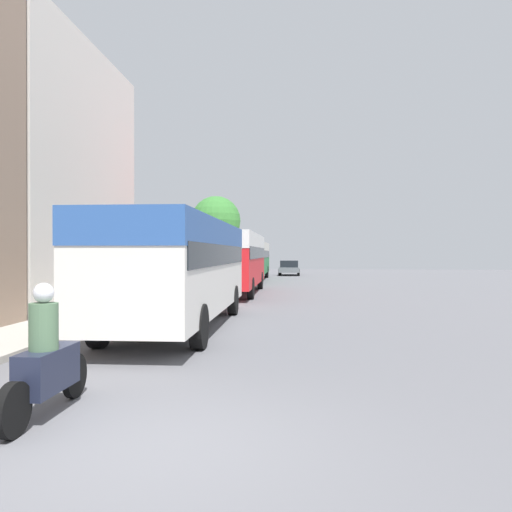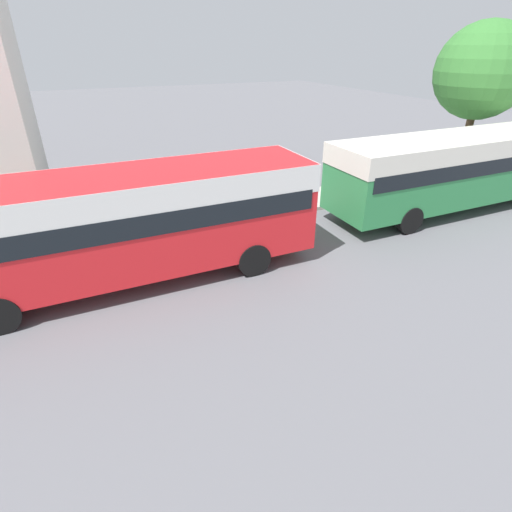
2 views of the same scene
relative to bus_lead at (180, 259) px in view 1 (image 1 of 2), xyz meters
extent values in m
plane|color=slate|center=(1.68, -8.54, -1.95)|extent=(120.00, 120.00, 0.00)
cube|color=silver|center=(-7.82, 5.05, 3.14)|extent=(6.59, 9.57, 10.18)
cube|color=silver|center=(0.00, 0.00, -0.20)|extent=(2.45, 9.85, 2.50)
cube|color=#2D569E|center=(0.00, 0.00, 0.67)|extent=(2.48, 9.90, 0.75)
cube|color=black|center=(0.00, 0.00, 0.11)|extent=(2.50, 9.45, 0.55)
cylinder|color=black|center=(-1.13, 3.05, -1.45)|extent=(0.28, 1.00, 1.00)
cylinder|color=black|center=(1.13, 3.05, -1.45)|extent=(0.28, 1.00, 1.00)
cylinder|color=black|center=(-1.13, -3.05, -1.45)|extent=(0.28, 1.00, 1.00)
cylinder|color=black|center=(1.13, -3.05, -1.45)|extent=(0.28, 1.00, 1.00)
cube|color=red|center=(0.06, 12.03, -0.15)|extent=(2.56, 10.48, 2.60)
cube|color=white|center=(0.06, 12.03, 0.76)|extent=(2.59, 10.54, 0.78)
cube|color=black|center=(0.06, 12.03, 0.17)|extent=(2.61, 10.06, 0.57)
cylinder|color=black|center=(-1.12, 15.28, -1.45)|extent=(0.28, 1.00, 1.00)
cylinder|color=black|center=(1.24, 15.28, -1.45)|extent=(0.28, 1.00, 1.00)
cylinder|color=black|center=(-1.12, 8.78, -1.45)|extent=(0.28, 1.00, 1.00)
cylinder|color=black|center=(1.24, 8.78, -1.45)|extent=(0.28, 1.00, 1.00)
cube|color=#2D8447|center=(-0.31, 25.09, -0.22)|extent=(2.60, 11.49, 2.46)
cube|color=silver|center=(-0.31, 25.09, 0.64)|extent=(2.62, 11.55, 0.74)
cube|color=black|center=(-0.31, 25.09, 0.09)|extent=(2.65, 11.03, 0.54)
cylinder|color=black|center=(-1.50, 28.65, -1.45)|extent=(0.28, 1.00, 1.00)
cylinder|color=black|center=(0.88, 28.65, -1.45)|extent=(0.28, 1.00, 1.00)
cylinder|color=black|center=(-1.50, 21.53, -1.45)|extent=(0.28, 1.00, 1.00)
cylinder|color=black|center=(0.88, 21.53, -1.45)|extent=(0.28, 1.00, 1.00)
cube|color=#1E2338|center=(0.01, -7.58, -1.35)|extent=(0.39, 1.10, 0.55)
cylinder|color=black|center=(0.01, -6.78, -1.63)|extent=(0.10, 0.64, 0.64)
cylinder|color=black|center=(0.01, -8.38, -1.63)|extent=(0.12, 0.64, 0.64)
cylinder|color=#4C6B4C|center=(0.01, -7.68, -0.78)|extent=(0.36, 0.36, 0.60)
sphere|color=silver|center=(0.01, -7.68, -0.35)|extent=(0.26, 0.26, 0.26)
cube|color=slate|center=(2.76, 33.67, -1.40)|extent=(1.90, 4.29, 0.45)
cube|color=black|center=(2.76, 33.67, -0.86)|extent=(1.67, 2.36, 0.63)
cylinder|color=black|center=(3.63, 32.34, -1.63)|extent=(0.22, 0.64, 0.64)
cylinder|color=black|center=(1.89, 32.34, -1.63)|extent=(0.22, 0.64, 0.64)
cylinder|color=black|center=(3.63, 35.00, -1.63)|extent=(0.22, 0.64, 0.64)
cylinder|color=black|center=(1.89, 35.00, -1.63)|extent=(0.22, 0.64, 0.64)
cylinder|color=#232838|center=(-3.80, 12.88, -1.39)|extent=(0.33, 0.33, 0.82)
cylinder|color=black|center=(-3.80, 12.88, -0.64)|extent=(0.41, 0.41, 0.68)
sphere|color=tan|center=(-3.80, 12.88, -0.18)|extent=(0.22, 0.22, 0.22)
cylinder|color=brown|center=(-3.53, 28.98, -0.22)|extent=(0.36, 0.36, 3.16)
sphere|color=#387A33|center=(-3.53, 28.98, 2.96)|extent=(4.27, 4.27, 4.27)
camera|label=1|loc=(3.20, -13.82, 0.16)|focal=35.00mm
camera|label=2|loc=(10.55, 11.14, 4.11)|focal=28.00mm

